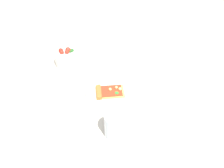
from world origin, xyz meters
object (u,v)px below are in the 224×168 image
paper_napkin (159,79)px  pizza_slice_main (108,92)px  plate (110,89)px  salad_bowl (68,58)px  soda_glass (114,125)px

paper_napkin → pizza_slice_main: bearing=118.0°
plate → pizza_slice_main: bearing=174.7°
pizza_slice_main → paper_napkin: size_ratio=1.10×
plate → salad_bowl: 0.28m
plate → pizza_slice_main: pizza_slice_main is taller
salad_bowl → soda_glass: (-0.39, -0.26, 0.01)m
salad_bowl → soda_glass: 0.46m
soda_glass → paper_napkin: (0.31, -0.18, -0.05)m
soda_glass → pizza_slice_main: bearing=11.8°
pizza_slice_main → salad_bowl: (0.19, 0.22, 0.02)m
soda_glass → plate: bearing=9.5°
paper_napkin → plate: bearing=111.6°
plate → salad_bowl: (0.16, 0.22, 0.03)m
plate → salad_bowl: bearing=53.5°
salad_bowl → paper_napkin: salad_bowl is taller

